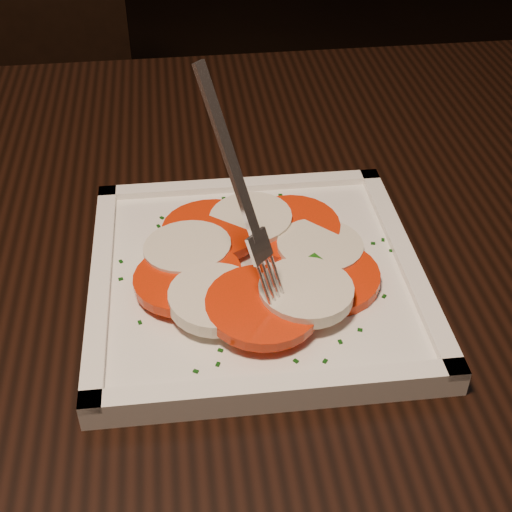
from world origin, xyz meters
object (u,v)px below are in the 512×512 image
table (140,343)px  chair (16,105)px  fork (230,184)px  plate (256,279)px

table → chair: chair is taller
chair → fork: (0.22, -0.84, 0.33)m
chair → plate: size_ratio=3.72×
table → chair: size_ratio=1.37×
table → plate: plate is taller
fork → plate: bearing=9.0°
chair → fork: fork is taller
chair → fork: bearing=-70.9°
chair → fork: 0.93m
chair → plate: 0.88m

